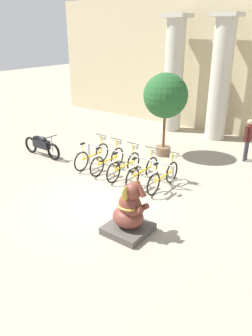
% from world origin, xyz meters
% --- Properties ---
extents(ground_plane, '(60.00, 60.00, 0.00)m').
position_xyz_m(ground_plane, '(0.00, 0.00, 0.00)').
color(ground_plane, '#9E937F').
extents(building_facade, '(20.00, 0.20, 6.00)m').
position_xyz_m(building_facade, '(0.00, 8.60, 3.00)').
color(building_facade, '#C6B78E').
rests_on(building_facade, ground_plane).
extents(column_left, '(1.09, 1.09, 5.16)m').
position_xyz_m(column_left, '(-2.23, 7.60, 2.62)').
color(column_left, '#BCB7A8').
rests_on(column_left, ground_plane).
extents(column_middle, '(1.09, 1.09, 5.16)m').
position_xyz_m(column_middle, '(0.00, 7.60, 2.62)').
color(column_middle, '#BCB7A8').
rests_on(column_middle, ground_plane).
extents(bike_rack, '(3.55, 0.05, 0.77)m').
position_xyz_m(bike_rack, '(-0.71, 1.95, 0.60)').
color(bike_rack, gray).
rests_on(bike_rack, ground_plane).
extents(bicycle_0, '(0.48, 1.79, 1.05)m').
position_xyz_m(bicycle_0, '(-2.18, 1.87, 0.42)').
color(bicycle_0, black).
rests_on(bicycle_0, ground_plane).
extents(bicycle_1, '(0.48, 1.79, 1.05)m').
position_xyz_m(bicycle_1, '(-1.44, 1.84, 0.42)').
color(bicycle_1, black).
rests_on(bicycle_1, ground_plane).
extents(bicycle_2, '(0.48, 1.79, 1.05)m').
position_xyz_m(bicycle_2, '(-0.71, 1.80, 0.42)').
color(bicycle_2, black).
rests_on(bicycle_2, ground_plane).
extents(bicycle_3, '(0.48, 1.79, 1.05)m').
position_xyz_m(bicycle_3, '(0.03, 1.80, 0.42)').
color(bicycle_3, black).
rests_on(bicycle_3, ground_plane).
extents(bicycle_4, '(0.48, 1.79, 1.05)m').
position_xyz_m(bicycle_4, '(0.77, 1.84, 0.42)').
color(bicycle_4, black).
rests_on(bicycle_4, ground_plane).
extents(elephant_statue, '(1.01, 1.01, 1.59)m').
position_xyz_m(elephant_statue, '(1.35, -0.74, 0.54)').
color(elephant_statue, '#4C4742').
rests_on(elephant_statue, ground_plane).
extents(motorcycle, '(1.98, 0.55, 0.92)m').
position_xyz_m(motorcycle, '(-4.38, 1.41, 0.45)').
color(motorcycle, black).
rests_on(motorcycle, ground_plane).
extents(person_pedestrian, '(0.21, 0.47, 1.58)m').
position_xyz_m(person_pedestrian, '(2.03, 5.67, 0.94)').
color(person_pedestrian, '#383342').
rests_on(person_pedestrian, ground_plane).
extents(potted_tree, '(1.64, 1.64, 3.13)m').
position_xyz_m(potted_tree, '(-0.74, 4.34, 2.25)').
color(potted_tree, brown).
rests_on(potted_tree, ground_plane).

